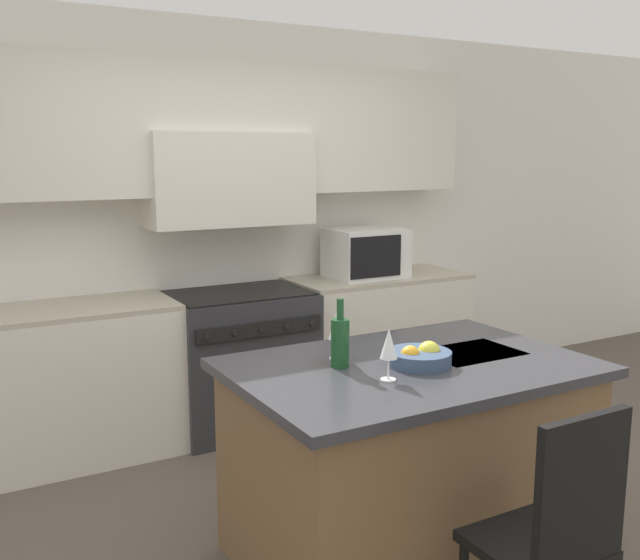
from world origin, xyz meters
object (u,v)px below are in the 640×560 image
(range_stove, at_px, (240,359))
(microwave, at_px, (366,253))
(wine_glass_near, at_px, (389,345))
(wine_bottle, at_px, (340,341))
(fruit_bowl, at_px, (420,357))
(wine_glass_far, at_px, (336,327))
(island_chair, at_px, (555,531))

(range_stove, xyz_separation_m, microwave, (1.01, 0.02, 0.65))
(range_stove, relative_size, microwave, 1.73)
(wine_glass_near, bearing_deg, wine_bottle, 106.13)
(fruit_bowl, bearing_deg, microwave, 63.31)
(wine_glass_far, bearing_deg, microwave, 53.35)
(island_chair, distance_m, fruit_bowl, 0.91)
(wine_glass_far, bearing_deg, wine_bottle, -112.98)
(wine_bottle, bearing_deg, range_stove, 81.36)
(microwave, distance_m, wine_glass_far, 2.06)
(range_stove, height_order, fruit_bowl, fruit_bowl)
(microwave, bearing_deg, wine_bottle, -125.94)
(microwave, relative_size, wine_glass_near, 2.47)
(wine_glass_near, bearing_deg, fruit_bowl, 24.24)
(range_stove, height_order, wine_glass_near, wine_glass_near)
(wine_glass_near, bearing_deg, microwave, 59.21)
(island_chair, xyz_separation_m, wine_glass_near, (-0.21, 0.71, 0.51))
(wine_bottle, height_order, wine_glass_far, wine_bottle)
(island_chair, relative_size, wine_glass_near, 4.60)
(range_stove, height_order, wine_glass_far, wine_glass_far)
(wine_glass_far, bearing_deg, island_chair, -77.51)
(range_stove, bearing_deg, fruit_bowl, -88.40)
(wine_glass_near, distance_m, wine_glass_far, 0.36)
(microwave, xyz_separation_m, fruit_bowl, (-0.96, -1.90, -0.16))
(wine_bottle, bearing_deg, island_chair, -73.75)
(wine_glass_near, distance_m, fruit_bowl, 0.29)
(range_stove, xyz_separation_m, fruit_bowl, (0.05, -1.88, 0.49))
(island_chair, relative_size, fruit_bowl, 3.55)
(island_chair, height_order, fruit_bowl, fruit_bowl)
(range_stove, relative_size, wine_glass_near, 4.26)
(microwave, bearing_deg, wine_glass_far, -126.65)
(microwave, height_order, wine_glass_near, microwave)
(island_chair, height_order, wine_bottle, wine_bottle)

